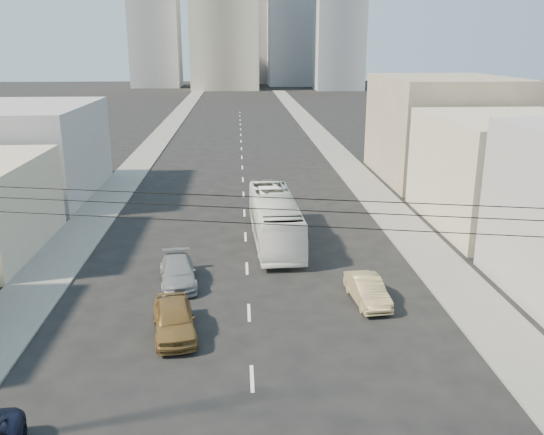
{
  "coord_description": "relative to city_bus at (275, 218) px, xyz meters",
  "views": [
    {
      "loc": [
        -0.39,
        -12.42,
        12.94
      ],
      "look_at": [
        1.46,
        18.97,
        3.5
      ],
      "focal_mm": 38.0,
      "sensor_mm": 36.0,
      "label": 1
    }
  ],
  "objects": [
    {
      "name": "midrise_nw",
      "position": [
        -27.99,
        155.07,
        15.36
      ],
      "size": [
        15.0,
        15.0,
        34.0
      ],
      "primitive_type": "cube",
      "color": "gray",
      "rests_on": "ground"
    },
    {
      "name": "sedan_tan",
      "position": [
        4.21,
        -10.06,
        -0.96
      ],
      "size": [
        1.85,
        4.27,
        1.37
      ],
      "primitive_type": "imported",
      "rotation": [
        0.0,
        0.0,
        0.1
      ],
      "color": "tan",
      "rests_on": "ground"
    },
    {
      "name": "bldg_right_far",
      "position": [
        18.01,
        19.07,
        3.36
      ],
      "size": [
        12.0,
        16.0,
        10.0
      ],
      "primitive_type": "cube",
      "color": "gray",
      "rests_on": "ground"
    },
    {
      "name": "city_bus",
      "position": [
        0.0,
        0.0,
        0.0
      ],
      "size": [
        3.21,
        11.91,
        3.29
      ],
      "primitive_type": "imported",
      "rotation": [
        0.0,
        0.0,
        0.04
      ],
      "color": "white",
      "rests_on": "ground"
    },
    {
      "name": "sidewalk_left",
      "position": [
        -13.74,
        45.07,
        -1.58
      ],
      "size": [
        3.5,
        180.0,
        0.12
      ],
      "primitive_type": "cube",
      "color": "slate",
      "rests_on": "ground"
    },
    {
      "name": "bldg_left_far",
      "position": [
        -21.49,
        14.07,
        2.36
      ],
      "size": [
        12.0,
        16.0,
        8.0
      ],
      "primitive_type": "cube",
      "color": "#97979A",
      "rests_on": "ground"
    },
    {
      "name": "lane_dashes",
      "position": [
        -1.99,
        28.07,
        -1.64
      ],
      "size": [
        0.15,
        104.0,
        0.01
      ],
      "color": "silver",
      "rests_on": "ground"
    },
    {
      "name": "sidewalk_right",
      "position": [
        9.76,
        45.07,
        -1.58
      ],
      "size": [
        3.5,
        180.0,
        0.12
      ],
      "primitive_type": "cube",
      "color": "slate",
      "rests_on": "ground"
    },
    {
      "name": "bldg_right_mid",
      "position": [
        17.51,
        3.07,
        2.36
      ],
      "size": [
        11.0,
        14.0,
        8.0
      ],
      "primitive_type": "cube",
      "color": "beige",
      "rests_on": "ground"
    },
    {
      "name": "midrise_ne",
      "position": [
        16.01,
        160.07,
        18.36
      ],
      "size": [
        16.0,
        16.0,
        40.0
      ],
      "primitive_type": "cube",
      "color": "gray",
      "rests_on": "ground"
    },
    {
      "name": "sedan_grey",
      "position": [
        -5.9,
        -7.02,
        -0.95
      ],
      "size": [
        2.59,
        5.0,
        1.39
      ],
      "primitive_type": "imported",
      "rotation": [
        0.0,
        0.0,
        0.14
      ],
      "color": "gray",
      "rests_on": "ground"
    },
    {
      "name": "sedan_brown",
      "position": [
        -5.5,
        -12.98,
        -0.85
      ],
      "size": [
        2.62,
        4.91,
        1.59
      ],
      "primitive_type": "imported",
      "rotation": [
        0.0,
        0.0,
        0.17
      ],
      "color": "brown",
      "rests_on": "ground"
    },
    {
      "name": "midrise_back",
      "position": [
        4.01,
        175.07,
        20.36
      ],
      "size": [
        18.0,
        18.0,
        44.0
      ],
      "primitive_type": "cube",
      "color": "#97979A",
      "rests_on": "ground"
    },
    {
      "name": "overhead_wires",
      "position": [
        -1.99,
        -23.43,
        7.32
      ],
      "size": [
        23.01,
        5.02,
        0.72
      ],
      "color": "black",
      "rests_on": "ground"
    },
    {
      "name": "midrise_east",
      "position": [
        28.01,
        140.07,
        12.36
      ],
      "size": [
        14.0,
        14.0,
        28.0
      ],
      "primitive_type": "cube",
      "color": "gray",
      "rests_on": "ground"
    }
  ]
}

